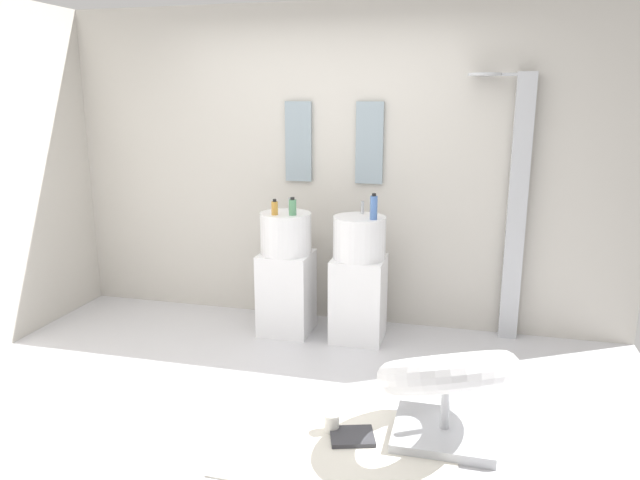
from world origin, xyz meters
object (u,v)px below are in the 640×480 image
object	(u,v)px
shower_column	(515,204)
soap_bottle_green	(293,207)
soap_bottle_amber	(275,208)
magazine_charcoal	(352,436)
lounge_chair	(447,381)
soap_bottle_blue	(374,207)
coffee_mug	(332,422)
pedestal_sink_left	(286,273)
pedestal_sink_right	(359,278)

from	to	relation	value
shower_column	soap_bottle_green	distance (m)	1.70
shower_column	soap_bottle_amber	distance (m)	1.83
magazine_charcoal	lounge_chair	bearing A→B (deg)	0.29
soap_bottle_blue	soap_bottle_amber	xyz separation A→B (m)	(-0.76, -0.02, -0.04)
coffee_mug	soap_bottle_blue	size ratio (longest dim) A/B	0.54
pedestal_sink_left	shower_column	world-z (taller)	shower_column
soap_bottle_green	magazine_charcoal	bearing A→B (deg)	-61.06
shower_column	magazine_charcoal	world-z (taller)	shower_column
lounge_chair	magazine_charcoal	distance (m)	0.61
pedestal_sink_left	magazine_charcoal	bearing A→B (deg)	-59.83
magazine_charcoal	coffee_mug	xyz separation A→B (m)	(-0.13, 0.05, 0.04)
pedestal_sink_left	pedestal_sink_right	xyz separation A→B (m)	(0.59, 0.00, 0.00)
soap_bottle_blue	soap_bottle_amber	size ratio (longest dim) A/B	1.59
soap_bottle_blue	coffee_mug	bearing A→B (deg)	-90.36
pedestal_sink_left	lounge_chair	xyz separation A→B (m)	(1.33, -1.27, -0.15)
shower_column	magazine_charcoal	distance (m)	2.24
pedestal_sink_left	shower_column	size ratio (longest dim) A/B	0.53
coffee_mug	soap_bottle_blue	xyz separation A→B (m)	(0.01, 1.30, 1.02)
soap_bottle_green	soap_bottle_blue	world-z (taller)	soap_bottle_blue
lounge_chair	soap_bottle_green	world-z (taller)	soap_bottle_green
soap_bottle_green	soap_bottle_amber	world-z (taller)	soap_bottle_green
magazine_charcoal	soap_bottle_amber	bearing A→B (deg)	106.30
magazine_charcoal	coffee_mug	size ratio (longest dim) A/B	2.32
magazine_charcoal	coffee_mug	world-z (taller)	coffee_mug
pedestal_sink_right	soap_bottle_green	world-z (taller)	soap_bottle_green
magazine_charcoal	soap_bottle_amber	distance (m)	1.90
pedestal_sink_left	lounge_chair	size ratio (longest dim) A/B	1.02
pedestal_sink_right	soap_bottle_blue	distance (m)	0.60
pedestal_sink_left	soap_bottle_blue	xyz separation A→B (m)	(0.71, -0.08, 0.58)
pedestal_sink_left	coffee_mug	bearing A→B (deg)	-63.10
pedestal_sink_left	magazine_charcoal	xyz separation A→B (m)	(0.83, -1.43, -0.47)
shower_column	soap_bottle_blue	world-z (taller)	shower_column
shower_column	lounge_chair	distance (m)	1.80
pedestal_sink_right	shower_column	world-z (taller)	shower_column
pedestal_sink_left	pedestal_sink_right	distance (m)	0.59
soap_bottle_green	pedestal_sink_right	bearing A→B (deg)	8.02
lounge_chair	soap_bottle_blue	world-z (taller)	soap_bottle_blue
magazine_charcoal	soap_bottle_green	bearing A→B (deg)	101.63
shower_column	soap_bottle_green	size ratio (longest dim) A/B	14.70
coffee_mug	pedestal_sink_left	bearing A→B (deg)	116.90
soap_bottle_blue	magazine_charcoal	bearing A→B (deg)	-84.83
lounge_chair	coffee_mug	distance (m)	0.70
soap_bottle_green	soap_bottle_amber	bearing A→B (deg)	-170.79
soap_bottle_amber	pedestal_sink_left	bearing A→B (deg)	58.95
shower_column	coffee_mug	bearing A→B (deg)	-121.07
pedestal_sink_right	soap_bottle_blue	bearing A→B (deg)	-33.64
coffee_mug	soap_bottle_green	distance (m)	1.75
coffee_mug	soap_bottle_green	world-z (taller)	soap_bottle_green
soap_bottle_amber	magazine_charcoal	bearing A→B (deg)	-56.38
pedestal_sink_right	soap_bottle_green	size ratio (longest dim) A/B	7.80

